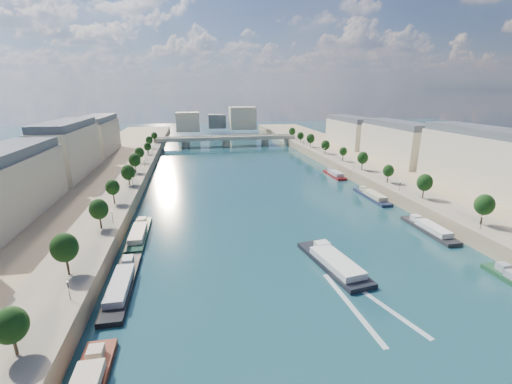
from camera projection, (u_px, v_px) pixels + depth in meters
name	position (u px, v px, depth m)	size (l,w,h in m)	color
ground	(263.00, 199.00, 142.37)	(700.00, 700.00, 0.00)	#0B2831
quay_left	(76.00, 204.00, 128.69)	(44.00, 520.00, 5.00)	#9E8460
quay_right	(418.00, 185.00, 154.61)	(44.00, 520.00, 5.00)	#9E8460
pave_left	(117.00, 195.00, 130.66)	(14.00, 520.00, 0.10)	gray
pave_right	(389.00, 181.00, 151.18)	(14.00, 520.00, 0.10)	gray
trees_left	(122.00, 180.00, 131.34)	(4.80, 268.80, 8.26)	#382B1E
trees_right	(374.00, 164.00, 158.66)	(4.80, 268.80, 8.26)	#382B1E
lamps_left	(124.00, 195.00, 121.27)	(0.36, 200.36, 4.28)	black
lamps_right	(374.00, 173.00, 154.28)	(0.36, 200.36, 4.28)	black
buildings_left	(44.00, 163.00, 133.63)	(16.00, 226.00, 23.20)	beige
buildings_right	(431.00, 149.00, 164.23)	(16.00, 226.00, 23.20)	beige
skyline	(221.00, 120.00, 345.26)	(79.00, 42.00, 22.00)	beige
bridge	(226.00, 140.00, 275.31)	(112.00, 12.00, 8.15)	#C1B79E
tour_barge	(334.00, 263.00, 88.20)	(11.52, 26.89, 3.66)	black
wake	(365.00, 304.00, 72.80)	(11.71, 26.03, 0.04)	silver
moored_barges_left	(109.00, 324.00, 65.41)	(5.00, 116.89, 3.60)	#191A39
moored_barges_right	(424.00, 227.00, 111.79)	(5.00, 165.22, 3.60)	black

